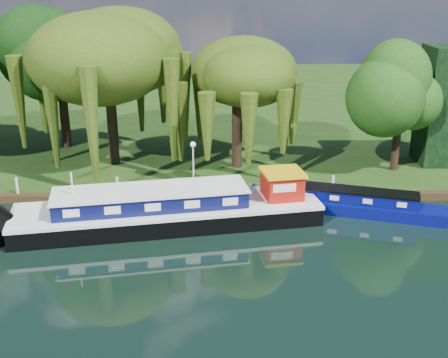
{
  "coord_description": "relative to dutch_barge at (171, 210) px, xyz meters",
  "views": [
    {
      "loc": [
        1.86,
        -23.22,
        12.82
      ],
      "look_at": [
        2.34,
        4.25,
        2.8
      ],
      "focal_mm": 45.0,
      "sensor_mm": 36.0,
      "label": 1
    }
  ],
  "objects": [
    {
      "name": "ground",
      "position": [
        0.52,
        -4.77,
        -0.86
      ],
      "size": [
        120.0,
        120.0,
        0.0
      ],
      "primitive_type": "plane",
      "color": "black"
    },
    {
      "name": "narrowboat",
      "position": [
        10.16,
        1.47,
        -0.32
      ],
      "size": [
        10.42,
        4.71,
        1.51
      ],
      "rotation": [
        0.0,
        0.0,
        -0.3
      ],
      "color": "#050A5C",
      "rests_on": "ground"
    },
    {
      "name": "willow_right",
      "position": [
        3.9,
        8.48,
        5.25
      ],
      "size": [
        6.38,
        6.38,
        7.77
      ],
      "color": "black",
      "rests_on": "far_bank"
    },
    {
      "name": "mooring_posts",
      "position": [
        0.02,
        3.63,
        0.09
      ],
      "size": [
        19.16,
        0.16,
        1.0
      ],
      "color": "silver",
      "rests_on": "far_bank"
    },
    {
      "name": "far_bank",
      "position": [
        0.52,
        29.23,
        -0.64
      ],
      "size": [
        120.0,
        52.0,
        0.45
      ],
      "primitive_type": "cube",
      "color": "#1A320D",
      "rests_on": "ground"
    },
    {
      "name": "red_dinghy",
      "position": [
        -5.94,
        1.64,
        -0.86
      ],
      "size": [
        3.69,
        2.72,
        0.74
      ],
      "primitive_type": "imported",
      "rotation": [
        0.0,
        0.0,
        1.52
      ],
      "color": "#96130A",
      "rests_on": "ground"
    },
    {
      "name": "tree_far_right",
      "position": [
        14.47,
        7.66,
        4.68
      ],
      "size": [
        4.52,
        4.52,
        7.39
      ],
      "color": "black",
      "rests_on": "far_bank"
    },
    {
      "name": "tree_far_mid",
      "position": [
        -8.91,
        13.44,
        6.14
      ],
      "size": [
        5.82,
        5.82,
        9.52
      ],
      "color": "black",
      "rests_on": "far_bank"
    },
    {
      "name": "lamppost",
      "position": [
        1.02,
        5.73,
        1.56
      ],
      "size": [
        0.36,
        0.36,
        2.56
      ],
      "color": "silver",
      "rests_on": "far_bank"
    },
    {
      "name": "dutch_barge",
      "position": [
        0.0,
        0.0,
        0.0
      ],
      "size": [
        16.84,
        6.52,
        3.47
      ],
      "rotation": [
        0.0,
        0.0,
        0.18
      ],
      "color": "black",
      "rests_on": "ground"
    },
    {
      "name": "willow_left",
      "position": [
        -4.62,
        9.48,
        6.83
      ],
      "size": [
        8.32,
        8.32,
        9.97
      ],
      "color": "black",
      "rests_on": "far_bank"
    }
  ]
}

